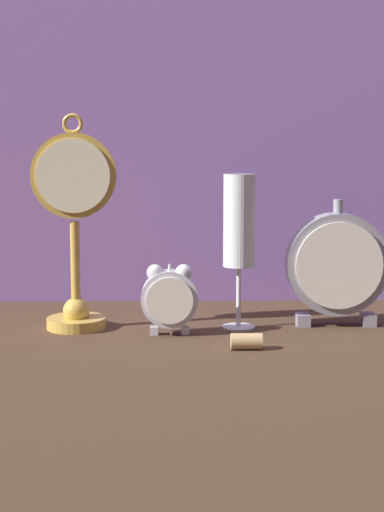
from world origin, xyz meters
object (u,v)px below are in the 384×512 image
object	(u,v)px
alarm_clock_twin_bell	(170,296)
mantel_clock_silver	(337,265)
champagne_flute	(239,230)
wine_cork	(247,341)
pocket_watch_on_stand	(75,230)

from	to	relation	value
alarm_clock_twin_bell	mantel_clock_silver	size ratio (longest dim) A/B	0.54
champagne_flute	wine_cork	size ratio (longest dim) A/B	5.44
mantel_clock_silver	champagne_flute	size ratio (longest dim) A/B	0.83
pocket_watch_on_stand	mantel_clock_silver	xyz separation A→B (m)	(0.39, 0.01, -0.05)
wine_cork	champagne_flute	bearing A→B (deg)	90.46
mantel_clock_silver	wine_cork	size ratio (longest dim) A/B	4.52
alarm_clock_twin_bell	mantel_clock_silver	distance (m)	0.26
mantel_clock_silver	champagne_flute	bearing A→B (deg)	-174.83
pocket_watch_on_stand	mantel_clock_silver	size ratio (longest dim) A/B	1.66
pocket_watch_on_stand	alarm_clock_twin_bell	world-z (taller)	pocket_watch_on_stand
champagne_flute	wine_cork	world-z (taller)	champagne_flute
mantel_clock_silver	pocket_watch_on_stand	bearing A→B (deg)	-178.73
pocket_watch_on_stand	champagne_flute	size ratio (longest dim) A/B	1.38
mantel_clock_silver	wine_cork	bearing A→B (deg)	-136.30
wine_cork	alarm_clock_twin_bell	bearing A→B (deg)	140.16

